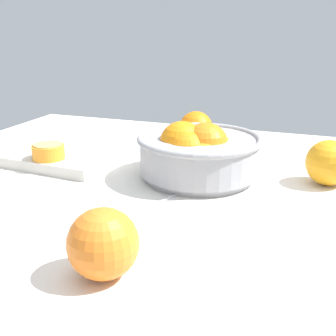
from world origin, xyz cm
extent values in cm
cube|color=silver|center=(0.00, 0.00, -1.50)|extent=(122.85, 97.63, 3.00)
cylinder|color=#99999E|center=(-0.31, 7.26, 0.60)|extent=(20.41, 20.41, 1.20)
cylinder|color=#99999E|center=(-0.31, 7.26, 4.43)|extent=(22.19, 22.19, 6.45)
torus|color=#99999E|center=(-0.31, 7.26, 7.65)|extent=(23.39, 23.39, 1.20)
sphere|color=orange|center=(1.26, 7.14, 6.60)|extent=(8.45, 8.45, 8.45)
sphere|color=orange|center=(3.34, 9.05, 4.88)|extent=(6.52, 6.52, 6.52)
sphere|color=orange|center=(-0.99, 9.30, 5.57)|extent=(6.47, 6.47, 6.47)
sphere|color=orange|center=(-3.00, 8.39, 5.97)|extent=(6.81, 6.81, 6.81)
sphere|color=orange|center=(-3.04, 6.16, 6.69)|extent=(8.49, 8.49, 8.49)
sphere|color=orange|center=(-1.58, 4.61, 5.85)|extent=(7.83, 7.83, 7.83)
sphere|color=orange|center=(-0.63, 4.61, 5.43)|extent=(6.42, 6.42, 6.42)
sphere|color=orange|center=(1.55, 4.96, 5.06)|extent=(6.85, 6.85, 6.85)
cube|color=beige|center=(-33.88, 7.45, 1.12)|extent=(32.11, 19.96, 2.25)
cylinder|color=orange|center=(-29.56, 1.71, 3.64)|extent=(6.41, 6.41, 2.79)
cylinder|color=#FABB62|center=(-29.56, 1.71, 5.18)|extent=(5.64, 5.64, 0.30)
sphere|color=orange|center=(-7.43, 30.16, 4.00)|extent=(8.01, 8.01, 8.01)
sphere|color=orange|center=(22.98, 11.81, 4.15)|extent=(8.29, 8.29, 8.29)
sphere|color=orange|center=(-0.90, -29.08, 4.21)|extent=(8.43, 8.43, 8.43)
ellipsoid|color=silver|center=(-5.60, -15.96, 0.50)|extent=(3.13, 3.74, 1.00)
cylinder|color=silver|center=(-2.85, -7.64, 0.35)|extent=(5.15, 13.83, 0.70)
camera|label=1|loc=(21.25, -68.27, 28.31)|focal=46.62mm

